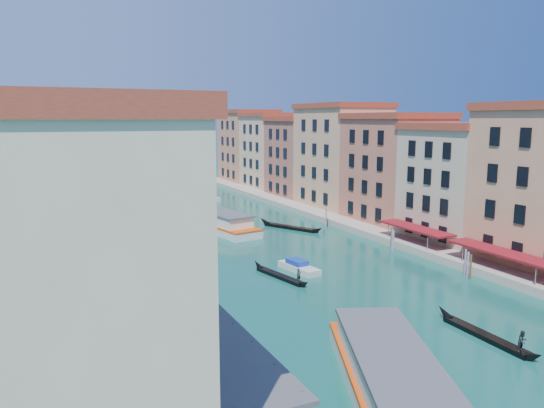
{
  "coord_description": "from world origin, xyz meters",
  "views": [
    {
      "loc": [
        -26.18,
        -18.23,
        18.02
      ],
      "look_at": [
        1.97,
        42.81,
        7.19
      ],
      "focal_mm": 35.0,
      "sensor_mm": 36.0,
      "label": 1
    }
  ],
  "objects": [
    {
      "name": "left_bank_palazzos",
      "position": [
        -26.0,
        64.68,
        9.71
      ],
      "size": [
        12.8,
        128.4,
        21.0
      ],
      "color": "beige",
      "rests_on": "ground"
    },
    {
      "name": "right_bank_palazzos",
      "position": [
        30.0,
        65.0,
        9.75
      ],
      "size": [
        12.8,
        128.4,
        21.0
      ],
      "color": "brown",
      "rests_on": "ground"
    },
    {
      "name": "quay",
      "position": [
        22.0,
        65.0,
        0.5
      ],
      "size": [
        4.0,
        140.0,
        1.0
      ],
      "primitive_type": "cube",
      "color": "#A79887",
      "rests_on": "ground"
    },
    {
      "name": "restaurant_awnings",
      "position": [
        22.19,
        23.0,
        2.99
      ],
      "size": [
        3.2,
        44.55,
        3.12
      ],
      "color": "maroon",
      "rests_on": "ground"
    },
    {
      "name": "vaporetto_stop",
      "position": [
        -16.0,
        12.0,
        1.44
      ],
      "size": [
        5.4,
        16.4,
        3.65
      ],
      "color": "#555557",
      "rests_on": "ground"
    },
    {
      "name": "mooring_poles_right",
      "position": [
        19.1,
        28.8,
        1.3
      ],
      "size": [
        1.44,
        54.24,
        3.2
      ],
      "color": "#51351C",
      "rests_on": "ground"
    },
    {
      "name": "mooring_poles_left",
      "position": [
        -18.5,
        12.0,
        1.3
      ],
      "size": [
        0.24,
        8.24,
        3.2
      ],
      "color": "#51351C",
      "rests_on": "ground"
    },
    {
      "name": "vaporetto_near",
      "position": [
        -6.5,
        6.0,
        1.53
      ],
      "size": [
        13.69,
        23.08,
        3.4
      ],
      "rotation": [
        0.0,
        0.0,
        -0.4
      ],
      "color": "white",
      "rests_on": "ground"
    },
    {
      "name": "vaporetto_far",
      "position": [
        1.22,
        64.04,
        1.45
      ],
      "size": [
        8.8,
        22.19,
        3.22
      ],
      "rotation": [
        0.0,
        0.0,
        0.18
      ],
      "color": "silver",
      "rests_on": "ground"
    },
    {
      "name": "gondola_fore",
      "position": [
        -0.82,
        34.57,
        0.35
      ],
      "size": [
        2.88,
        10.49,
        2.11
      ],
      "rotation": [
        0.0,
        0.0,
        0.2
      ],
      "color": "black",
      "rests_on": "ground"
    },
    {
      "name": "gondola_right",
      "position": [
        7.31,
        11.94,
        0.44
      ],
      "size": [
        1.13,
        11.4,
        2.28
      ],
      "rotation": [
        0.0,
        0.0,
        -0.01
      ],
      "color": "black",
      "rests_on": "ground"
    },
    {
      "name": "gondola_far",
      "position": [
        12.43,
        58.76,
        0.38
      ],
      "size": [
        6.99,
        11.99,
        1.85
      ],
      "rotation": [
        0.0,
        0.0,
        0.49
      ],
      "color": "black",
      "rests_on": "ground"
    },
    {
      "name": "motorboat_mid",
      "position": [
        2.46,
        36.25,
        0.5
      ],
      "size": [
        2.88,
        6.48,
        1.3
      ],
      "rotation": [
        0.0,
        0.0,
        0.15
      ],
      "color": "silver",
      "rests_on": "ground"
    },
    {
      "name": "motorboat_far",
      "position": [
        9.14,
        94.32,
        0.62
      ],
      "size": [
        5.25,
        7.95,
        1.58
      ],
      "rotation": [
        0.0,
        0.0,
        0.41
      ],
      "color": "white",
      "rests_on": "ground"
    }
  ]
}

